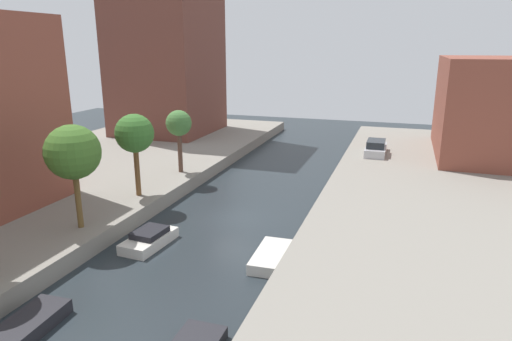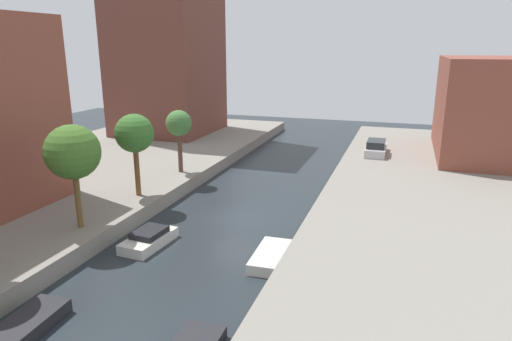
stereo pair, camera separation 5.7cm
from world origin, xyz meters
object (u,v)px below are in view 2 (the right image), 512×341
low_block_right (499,108)px  parked_car (376,148)px  apartment_tower_far (165,18)px  moored_boat_right_2 (271,257)px  moored_boat_left_2 (149,239)px  street_tree_1 (73,153)px  moored_boat_left_1 (30,323)px  street_tree_2 (134,134)px  street_tree_3 (179,124)px

low_block_right → parked_car: 11.30m
apartment_tower_far → moored_boat_right_2: bearing=-52.5°
moored_boat_left_2 → street_tree_1: bearing=-165.7°
moored_boat_left_1 → moored_boat_right_2: moored_boat_left_1 is taller
street_tree_2 → moored_boat_left_1: bearing=-75.5°
moored_boat_left_1 → street_tree_2: bearing=104.5°
street_tree_2 → parked_car: bearing=50.2°
moored_boat_left_2 → moored_boat_right_2: (7.02, 0.25, -0.10)m
low_block_right → street_tree_1: size_ratio=2.49×
apartment_tower_far → street_tree_1: 30.10m
street_tree_1 → moored_boat_left_2: (3.73, 0.95, -4.88)m
parked_car → street_tree_3: bearing=-142.2°
parked_car → moored_boat_left_2: 24.70m
street_tree_2 → moored_boat_right_2: size_ratio=1.54×
moored_boat_left_1 → moored_boat_right_2: bearing=49.4°
apartment_tower_far → street_tree_2: size_ratio=4.58×
moored_boat_left_2 → low_block_right: bearing=50.2°
apartment_tower_far → street_tree_3: size_ratio=5.11×
street_tree_1 → parked_car: (14.42, 23.18, -3.70)m
low_block_right → street_tree_1: bearing=-133.4°
street_tree_1 → moored_boat_right_2: 11.90m
moored_boat_left_1 → street_tree_3: bearing=100.1°
street_tree_1 → parked_car: bearing=58.1°
apartment_tower_far → street_tree_3: (9.35, -15.39, -8.81)m
parked_car → apartment_tower_far: bearing=170.0°
moored_boat_left_1 → moored_boat_left_2: 8.29m
street_tree_1 → moored_boat_left_2: bearing=14.3°
moored_boat_left_1 → moored_boat_right_2: (7.32, 8.53, -0.01)m
street_tree_1 → moored_boat_left_1: street_tree_1 is taller
street_tree_3 → street_tree_1: bearing=-90.0°
apartment_tower_far → moored_boat_right_2: 35.59m
moored_boat_left_2 → moored_boat_left_1: bearing=-92.1°
low_block_right → street_tree_2: low_block_right is taller
street_tree_2 → parked_car: size_ratio=1.19×
apartment_tower_far → low_block_right: (34.00, -1.27, -8.24)m
low_block_right → street_tree_2: (-24.65, -20.23, -0.21)m
parked_car → moored_boat_right_2: parked_car is taller
apartment_tower_far → parked_car: bearing=-10.0°
moored_boat_right_2 → street_tree_2: bearing=156.5°
apartment_tower_far → moored_boat_left_2: bearing=-63.7°
street_tree_3 → parked_car: (14.42, 11.20, -3.27)m
parked_car → moored_boat_left_2: (-10.69, -22.23, -1.18)m
low_block_right → moored_boat_left_1: 39.92m
moored_boat_left_1 → moored_boat_left_2: bearing=87.9°
street_tree_2 → low_block_right: bearing=39.4°
low_block_right → moored_boat_right_2: bearing=-119.2°
parked_car → moored_boat_left_1: size_ratio=1.47×
apartment_tower_far → low_block_right: bearing=-2.1°
street_tree_1 → apartment_tower_far: bearing=108.9°
moored_boat_left_2 → street_tree_3: bearing=108.7°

